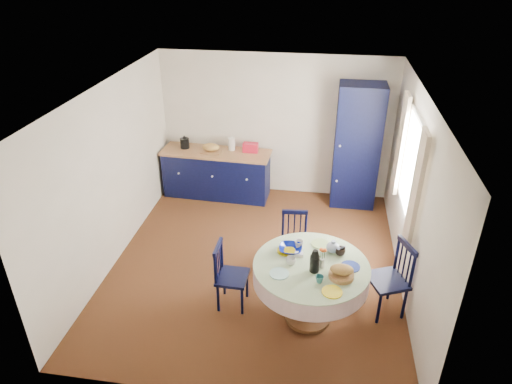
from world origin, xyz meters
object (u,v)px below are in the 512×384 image
pantry_cabinet (357,147)px  chair_far (294,242)px  mug_c (340,251)px  mug_a (291,261)px  kitchen_counter (217,173)px  chair_left (229,275)px  cobalt_bowl (291,249)px  mug_d (299,244)px  dining_table (312,274)px  chair_right (391,278)px  mug_b (319,279)px

pantry_cabinet → chair_far: bearing=-113.3°
mug_c → mug_a: bearing=-154.5°
kitchen_counter → chair_left: bearing=-71.3°
kitchen_counter → mug_c: kitchen_counter is taller
chair_left → cobalt_bowl: chair_left is taller
mug_d → cobalt_bowl: size_ratio=0.39×
dining_table → cobalt_bowl: 0.38m
pantry_cabinet → cobalt_bowl: pantry_cabinet is taller
chair_far → mug_c: (0.59, -0.72, 0.42)m
kitchen_counter → chair_far: bearing=-49.1°
mug_a → dining_table: bearing=5.1°
cobalt_bowl → mug_c: bearing=2.2°
chair_right → mug_d: 1.18m
pantry_cabinet → kitchen_counter: bearing=-177.9°
kitchen_counter → chair_right: 3.79m
chair_far → mug_b: size_ratio=9.59×
mug_c → cobalt_bowl: (-0.58, -0.02, -0.01)m
mug_a → mug_d: size_ratio=1.04×
chair_far → mug_a: bearing=-92.8°
chair_far → chair_right: chair_right is taller
chair_right → mug_b: 1.10m
mug_d → pantry_cabinet: bearing=74.1°
mug_a → mug_c: bearing=25.5°
pantry_cabinet → chair_left: pantry_cabinet is taller
dining_table → mug_a: (-0.24, -0.02, 0.17)m
mug_b → cobalt_bowl: mug_b is taller
mug_b → chair_far: bearing=106.1°
chair_far → mug_a: size_ratio=7.76×
pantry_cabinet → mug_b: bearing=-98.9°
pantry_cabinet → chair_left: bearing=-119.2°
dining_table → mug_c: (0.32, 0.24, 0.17)m
kitchen_counter → mug_d: 3.09m
pantry_cabinet → dining_table: (-0.59, -3.00, -0.37)m
chair_right → mug_d: (-1.12, 0.02, 0.36)m
kitchen_counter → cobalt_bowl: bearing=-57.6°
pantry_cabinet → mug_a: 3.14m
mug_d → mug_a: bearing=-101.6°
pantry_cabinet → chair_far: (-0.86, -2.03, -0.62)m
pantry_cabinet → mug_b: (-0.50, -3.29, -0.21)m
kitchen_counter → pantry_cabinet: (2.40, 0.10, 0.62)m
pantry_cabinet → chair_left: (-1.59, -2.88, -0.61)m
mug_a → cobalt_bowl: (-0.02, 0.24, -0.01)m
mug_a → mug_b: mug_a is taller
pantry_cabinet → mug_c: bearing=-96.0°
dining_table → mug_c: bearing=37.8°
chair_left → mug_c: 1.38m
mug_c → mug_d: mug_d is taller
dining_table → mug_a: 0.30m
chair_left → pantry_cabinet: bearing=-27.5°
pantry_cabinet → mug_d: pantry_cabinet is taller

